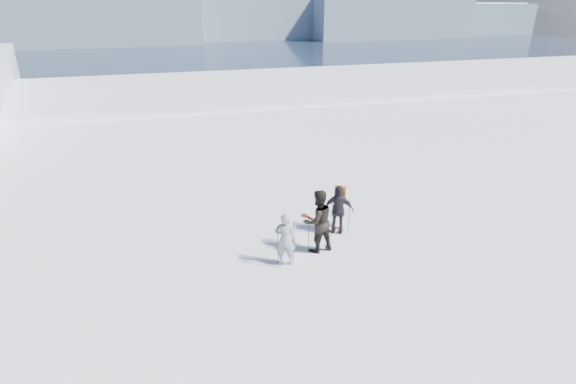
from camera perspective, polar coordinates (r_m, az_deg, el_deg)
The scene contains 8 objects.
lake_basin at distance 41.55m, azimuth -8.01°, elevation 3.83°, with size 820.00×820.00×71.62m.
far_mountain_range at distance 465.17m, azimuth -13.06°, elevation 21.03°, with size 770.00×110.00×53.00m.
skier_grey at distance 13.05m, azimuth -0.37°, elevation -6.02°, with size 0.60×0.39×1.65m, color #91989E.
skier_dark at distance 13.69m, azimuth 3.81°, elevation -3.71°, with size 0.98×0.76×2.02m, color black.
skier_pack at distance 14.83m, azimuth 6.45°, elevation -2.28°, with size 0.99×0.41×1.70m, color black.
backpack at distance 14.62m, azimuth 6.75°, elevation 2.12°, with size 0.36×0.20×0.55m, color #D85314.
ski_poles at distance 13.84m, azimuth 3.45°, elevation -5.05°, with size 2.84×1.38×1.36m.
skis_loose at distance 15.80m, azimuth 3.95°, elevation -3.86°, with size 1.05×1.66×0.03m.
Camera 1 is at (-5.48, -8.83, 7.23)m, focal length 28.00 mm.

